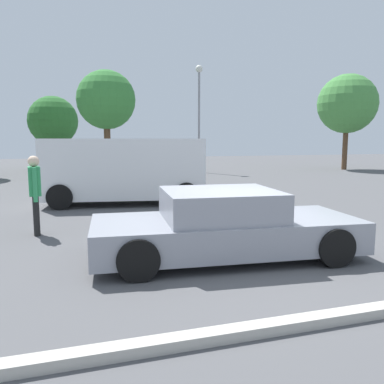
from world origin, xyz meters
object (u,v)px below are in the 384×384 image
Objects in this scene: van_white at (125,169)px; pedestrian at (35,188)px; sedan_foreground at (224,226)px; light_post_near at (199,101)px.

van_white reaches higher than pedestrian.
pedestrian is at bearing 145.77° from sedan_foreground.
pedestrian is at bearing -113.57° from van_white.
van_white is 4.43m from pedestrian.
van_white is at bearing -129.33° from pedestrian.
pedestrian is (-3.28, 2.69, 0.47)m from sedan_foreground.
light_post_near is at bearing -126.47° from pedestrian.
van_white is (-0.87, 6.40, 0.58)m from sedan_foreground.
sedan_foreground is 18.45m from light_post_near.
light_post_near is at bearing 70.31° from van_white.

